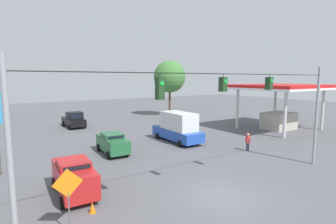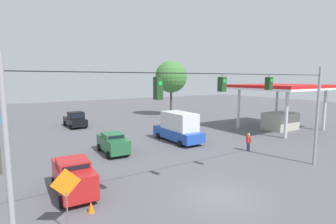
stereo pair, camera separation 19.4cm
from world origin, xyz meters
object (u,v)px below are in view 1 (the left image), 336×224
object	(u,v)px
box_truck_blue_oncoming_far	(178,127)
gas_station	(280,97)
traffic_cone_nearest	(92,207)
traffic_cone_second	(78,183)
pickup_truck_black_withflow_deep	(74,120)
tree_horizon_left	(170,77)
overhead_signal_span	(221,115)
work_zone_sign	(68,188)
traffic_cone_third	(65,169)
sedan_green_withflow_mid	(113,143)
sedan_red_parked_shoulder	(74,176)

from	to	relation	value
box_truck_blue_oncoming_far	gas_station	world-z (taller)	gas_station
traffic_cone_nearest	traffic_cone_second	world-z (taller)	same
box_truck_blue_oncoming_far	traffic_cone_nearest	distance (m)	15.66
pickup_truck_black_withflow_deep	tree_horizon_left	distance (m)	18.21
overhead_signal_span	work_zone_sign	xyz separation A→B (m)	(7.85, -1.04, -2.67)
traffic_cone_third	tree_horizon_left	size ratio (longest dim) A/B	0.06
sedan_green_withflow_mid	tree_horizon_left	size ratio (longest dim) A/B	0.45
overhead_signal_span	box_truck_blue_oncoming_far	distance (m)	13.50
traffic_cone_third	sedan_green_withflow_mid	bearing A→B (deg)	-149.83
sedan_red_parked_shoulder	sedan_green_withflow_mid	world-z (taller)	sedan_red_parked_shoulder
work_zone_sign	gas_station	bearing A→B (deg)	-162.52
sedan_green_withflow_mid	traffic_cone_second	xyz separation A→B (m)	(4.55, 5.80, -0.67)
traffic_cone_nearest	sedan_green_withflow_mid	bearing A→B (deg)	-117.20
pickup_truck_black_withflow_deep	work_zone_sign	world-z (taller)	work_zone_sign
tree_horizon_left	work_zone_sign	bearing A→B (deg)	49.13
gas_station	sedan_red_parked_shoulder	bearing A→B (deg)	10.83
pickup_truck_black_withflow_deep	traffic_cone_nearest	distance (m)	24.93
overhead_signal_span	traffic_cone_second	xyz separation A→B (m)	(6.28, -5.63, -4.37)
box_truck_blue_oncoming_far	sedan_green_withflow_mid	world-z (taller)	box_truck_blue_oncoming_far
traffic_cone_nearest	gas_station	world-z (taller)	gas_station
sedan_red_parked_shoulder	traffic_cone_second	xyz separation A→B (m)	(-0.42, -0.85, -0.78)
work_zone_sign	traffic_cone_nearest	bearing A→B (deg)	-140.96
sedan_green_withflow_mid	tree_horizon_left	bearing A→B (deg)	-136.00
sedan_green_withflow_mid	gas_station	world-z (taller)	gas_station
box_truck_blue_oncoming_far	tree_horizon_left	xyz separation A→B (m)	(-10.11, -16.51, 5.39)
overhead_signal_span	box_truck_blue_oncoming_far	world-z (taller)	overhead_signal_span
overhead_signal_span	gas_station	xyz separation A→B (m)	(-20.69, -10.02, -0.40)
pickup_truck_black_withflow_deep	sedan_green_withflow_mid	world-z (taller)	pickup_truck_black_withflow_deep
sedan_red_parked_shoulder	tree_horizon_left	bearing A→B (deg)	-133.66
overhead_signal_span	gas_station	bearing A→B (deg)	-154.15
sedan_green_withflow_mid	traffic_cone_nearest	size ratio (longest dim) A/B	7.88
gas_station	work_zone_sign	size ratio (longest dim) A/B	4.17
gas_station	tree_horizon_left	xyz separation A→B (m)	(4.90, -18.33, 2.66)
traffic_cone_third	work_zone_sign	distance (m)	8.05
box_truck_blue_oncoming_far	traffic_cone_second	bearing A→B (deg)	27.45
sedan_red_parked_shoulder	traffic_cone_second	distance (m)	1.22
sedan_green_withflow_mid	tree_horizon_left	world-z (taller)	tree_horizon_left
overhead_signal_span	box_truck_blue_oncoming_far	xyz separation A→B (m)	(-5.68, -11.84, -3.13)
traffic_cone_third	gas_station	size ratio (longest dim) A/B	0.05
pickup_truck_black_withflow_deep	traffic_cone_second	xyz separation A→B (m)	(4.96, 20.85, -0.70)
sedan_red_parked_shoulder	tree_horizon_left	world-z (taller)	tree_horizon_left
traffic_cone_second	pickup_truck_black_withflow_deep	bearing A→B (deg)	-103.39
pickup_truck_black_withflow_deep	gas_station	world-z (taller)	gas_station
traffic_cone_nearest	work_zone_sign	bearing A→B (deg)	39.04
overhead_signal_span	tree_horizon_left	world-z (taller)	tree_horizon_left
box_truck_blue_oncoming_far	tree_horizon_left	bearing A→B (deg)	-121.48
sedan_green_withflow_mid	gas_station	size ratio (longest dim) A/B	0.37
traffic_cone_second	traffic_cone_third	xyz separation A→B (m)	(0.06, -3.12, 0.00)
gas_station	tree_horizon_left	distance (m)	19.16
traffic_cone_second	overhead_signal_span	bearing A→B (deg)	138.14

